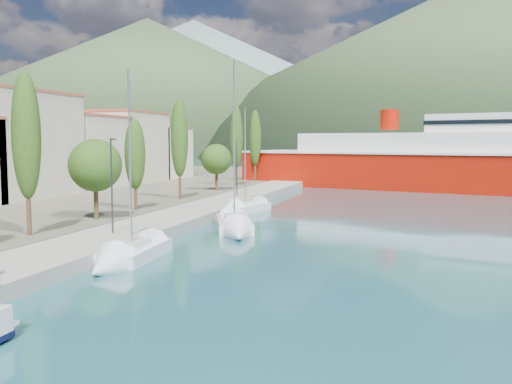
% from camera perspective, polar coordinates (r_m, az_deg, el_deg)
% --- Properties ---
extents(ground, '(1400.00, 1400.00, 0.00)m').
position_cam_1_polar(ground, '(140.61, 11.97, 2.25)').
color(ground, '#1E525A').
extents(quay, '(5.00, 88.00, 0.80)m').
position_cam_1_polar(quay, '(50.17, -6.13, -2.11)').
color(quay, gray).
rests_on(quay, ground).
extents(town_buildings, '(9.20, 69.20, 11.30)m').
position_cam_1_polar(town_buildings, '(70.68, -20.31, 3.88)').
color(town_buildings, beige).
rests_on(town_buildings, land_strip).
extents(tree_row, '(4.04, 60.99, 10.77)m').
position_cam_1_polar(tree_row, '(56.72, -8.84, 4.22)').
color(tree_row, '#47301E').
rests_on(tree_row, land_strip).
extents(lamp_posts, '(0.15, 46.60, 6.06)m').
position_cam_1_polar(lamp_posts, '(39.04, -12.80, 1.18)').
color(lamp_posts, '#2D2D33').
rests_on(lamp_posts, quay).
extents(sailboat_near, '(2.97, 8.16, 11.50)m').
position_cam_1_polar(sailboat_near, '(31.63, -13.47, -6.63)').
color(sailboat_near, silver).
rests_on(sailboat_near, ground).
extents(sailboat_mid, '(5.82, 9.76, 13.68)m').
position_cam_1_polar(sailboat_mid, '(41.29, -2.01, -3.74)').
color(sailboat_mid, silver).
rests_on(sailboat_mid, ground).
extents(sailboat_far, '(4.04, 7.64, 10.72)m').
position_cam_1_polar(sailboat_far, '(52.89, -1.88, -1.82)').
color(sailboat_far, silver).
rests_on(sailboat_far, ground).
extents(ferry, '(60.55, 27.60, 11.78)m').
position_cam_1_polar(ferry, '(82.59, 18.69, 2.68)').
color(ferry, '#A01205').
rests_on(ferry, ground).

